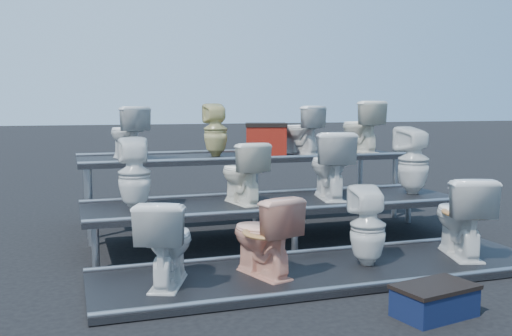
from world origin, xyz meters
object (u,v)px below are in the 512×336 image
object	(u,v)px
toilet_3	(461,216)
toilet_11	(360,127)
toilet_6	(330,165)
toilet_0	(167,242)
toilet_9	(216,130)
toilet_8	(127,133)
step_stool	(435,302)
toilet_1	(263,235)
toilet_2	(368,226)
red_crate	(266,141)
toilet_4	(135,174)
toilet_10	(300,130)
toilet_7	(413,160)
toilet_5	(242,173)

from	to	relation	value
toilet_3	toilet_11	distance (m)	2.73
toilet_3	toilet_6	size ratio (longest dim) A/B	1.02
toilet_11	toilet_0	bearing A→B (deg)	33.74
toilet_0	toilet_9	bearing A→B (deg)	-90.71
toilet_3	toilet_8	bearing A→B (deg)	-24.98
toilet_3	toilet_11	world-z (taller)	toilet_11
toilet_9	step_stool	bearing A→B (deg)	100.67
toilet_1	toilet_3	size ratio (longest dim) A/B	0.90
toilet_0	toilet_3	distance (m)	2.85
step_stool	toilet_1	bearing A→B (deg)	117.35
toilet_11	toilet_2	bearing A→B (deg)	57.30
toilet_8	toilet_9	size ratio (longest dim) A/B	0.94
red_crate	toilet_3	bearing A→B (deg)	-50.31
toilet_4	toilet_8	bearing A→B (deg)	-90.86
toilet_9	step_stool	size ratio (longest dim) A/B	1.21
toilet_10	toilet_1	bearing A→B (deg)	40.40
toilet_10	toilet_11	xyz separation A→B (m)	(0.91, 0.00, 0.03)
toilet_6	toilet_7	distance (m)	1.10
toilet_0	toilet_6	bearing A→B (deg)	-126.16
red_crate	toilet_0	bearing A→B (deg)	-107.33
toilet_1	toilet_4	bearing A→B (deg)	-71.79
toilet_0	toilet_8	distance (m)	2.71
toilet_9	step_stool	xyz separation A→B (m)	(0.67, -3.75, -1.10)
toilet_3	toilet_4	xyz separation A→B (m)	(-2.95, 1.30, 0.37)
toilet_5	toilet_11	bearing A→B (deg)	-158.70
toilet_4	toilet_7	bearing A→B (deg)	-178.15
toilet_1	step_stool	size ratio (longest dim) A/B	1.24
toilet_7	toilet_11	size ratio (longest dim) A/B	1.13
toilet_6	toilet_11	distance (m)	1.74
toilet_5	red_crate	size ratio (longest dim) A/B	1.29
toilet_7	toilet_10	distance (m)	1.62
toilet_1	toilet_7	distance (m)	2.72
toilet_3	red_crate	size ratio (longest dim) A/B	1.51
toilet_0	toilet_2	distance (m)	1.84
toilet_1	toilet_10	size ratio (longest dim) A/B	1.08
toilet_9	toilet_10	distance (m)	1.18
toilet_10	step_stool	world-z (taller)	toilet_10
toilet_0	toilet_11	distance (m)	4.17
toilet_8	toilet_3	bearing A→B (deg)	120.10
toilet_8	toilet_9	world-z (taller)	toilet_9
toilet_11	toilet_5	bearing A→B (deg)	25.73
toilet_10	step_stool	bearing A→B (deg)	61.37
toilet_5	toilet_8	size ratio (longest dim) A/B	1.04
toilet_9	toilet_10	size ratio (longest dim) A/B	1.05
toilet_6	toilet_2	bearing A→B (deg)	90.57
toilet_7	red_crate	distance (m)	1.92
toilet_3	toilet_9	distance (m)	3.24
toilet_7	toilet_8	size ratio (longest dim) A/B	1.25
toilet_0	toilet_5	xyz separation A→B (m)	(1.03, 1.30, 0.38)
toilet_7	toilet_11	bearing A→B (deg)	-99.67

